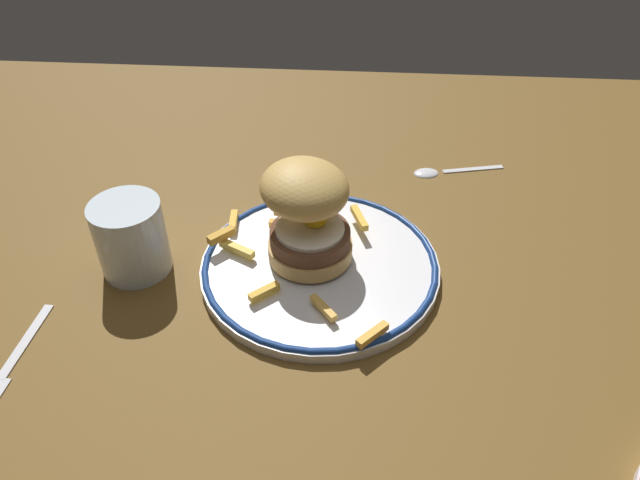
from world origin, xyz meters
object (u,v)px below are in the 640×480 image
at_px(fork, 12,360).
at_px(water_glass, 132,241).
at_px(burger, 309,211).
at_px(spoon, 437,171).
at_px(dinner_plate, 320,265).

bearing_deg(fork, water_glass, 60.76).
bearing_deg(burger, fork, -148.28).
bearing_deg(spoon, fork, -140.01).
bearing_deg(burger, dinner_plate, -52.92).
height_order(water_glass, fork, water_glass).
bearing_deg(spoon, dinner_plate, -124.69).
xyz_separation_m(dinner_plate, fork, (-0.30, -0.16, -0.01)).
height_order(dinner_plate, spoon, dinner_plate).
height_order(water_glass, spoon, water_glass).
xyz_separation_m(dinner_plate, burger, (-0.01, 0.02, 0.06)).
bearing_deg(burger, water_glass, -172.08).
bearing_deg(fork, burger, 31.72).
relative_size(fork, spoon, 1.08).
height_order(burger, spoon, burger).
height_order(burger, fork, burger).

